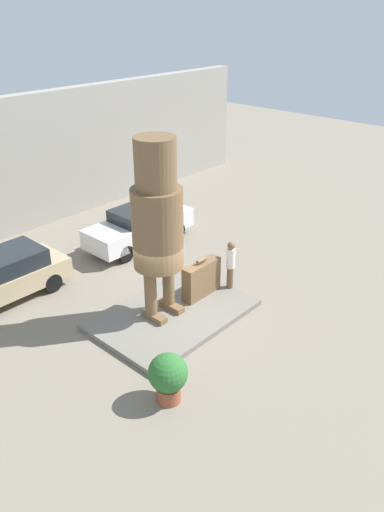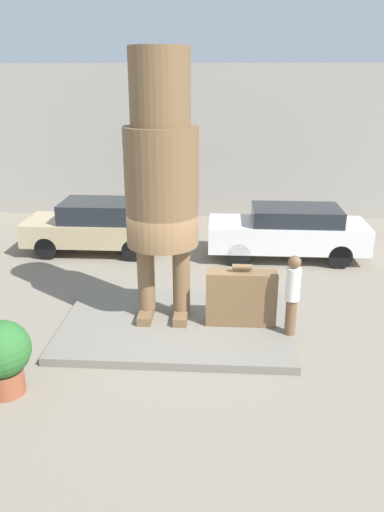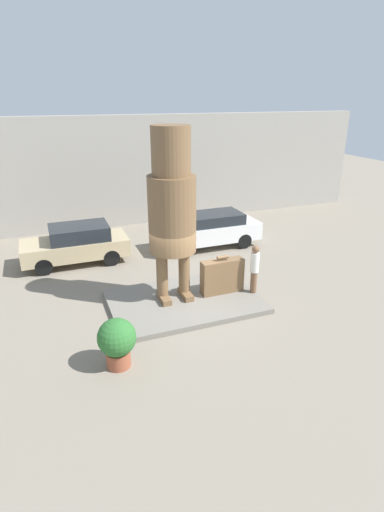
% 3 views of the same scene
% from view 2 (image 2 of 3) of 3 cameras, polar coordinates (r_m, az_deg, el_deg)
% --- Properties ---
extents(ground_plane, '(60.00, 60.00, 0.00)m').
position_cam_2_polar(ground_plane, '(10.94, -1.80, -8.27)').
color(ground_plane, gray).
extents(pedestal, '(4.88, 3.33, 0.17)m').
position_cam_2_polar(pedestal, '(10.90, -1.80, -7.88)').
color(pedestal, slate).
rests_on(pedestal, ground_plane).
extents(building_backdrop, '(28.00, 0.60, 5.56)m').
position_cam_2_polar(building_backdrop, '(19.23, 0.79, 12.87)').
color(building_backdrop, gray).
rests_on(building_backdrop, ground_plane).
extents(statue_figure, '(1.49, 1.49, 5.51)m').
position_cam_2_polar(statue_figure, '(10.08, -3.52, 9.77)').
color(statue_figure, brown).
rests_on(statue_figure, pedestal).
extents(giant_suitcase, '(1.47, 0.41, 1.35)m').
position_cam_2_polar(giant_suitcase, '(10.58, 5.63, -4.76)').
color(giant_suitcase, brown).
rests_on(giant_suitcase, pedestal).
extents(tourist, '(0.29, 0.29, 1.70)m').
position_cam_2_polar(tourist, '(10.16, 11.41, -4.06)').
color(tourist, brown).
rests_on(tourist, pedestal).
extents(parked_car_tan, '(4.20, 1.77, 1.59)m').
position_cam_2_polar(parked_car_tan, '(15.57, -10.83, 3.47)').
color(parked_car_tan, tan).
rests_on(parked_car_tan, ground_plane).
extents(parked_car_white, '(4.60, 1.70, 1.56)m').
position_cam_2_polar(parked_car_white, '(14.99, 11.01, 2.83)').
color(parked_car_white, silver).
rests_on(parked_car_white, ground_plane).
extents(planter_pot, '(0.98, 0.98, 1.35)m').
position_cam_2_polar(planter_pot, '(9.13, -20.87, -10.43)').
color(planter_pot, brown).
rests_on(planter_pot, ground_plane).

